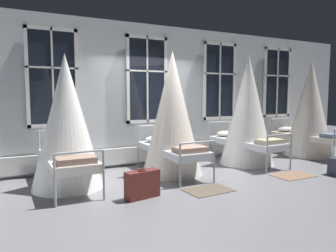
{
  "coord_description": "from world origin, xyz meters",
  "views": [
    {
      "loc": [
        -3.23,
        -5.61,
        1.66
      ],
      "look_at": [
        -0.05,
        0.23,
        0.99
      ],
      "focal_mm": 35.06,
      "sensor_mm": 36.0,
      "label": 1
    }
  ],
  "objects_px": {
    "cot_fourth": "(247,111)",
    "cot_fifth": "(310,110)",
    "cot_third": "(172,116)",
    "cot_second": "(67,124)",
    "suitcase_dark": "(142,184)"
  },
  "relations": [
    {
      "from": "cot_fourth",
      "to": "cot_fifth",
      "type": "bearing_deg",
      "value": -91.85
    },
    {
      "from": "cot_third",
      "to": "cot_fourth",
      "type": "distance_m",
      "value": 2.04
    },
    {
      "from": "cot_second",
      "to": "suitcase_dark",
      "type": "xyz_separation_m",
      "value": [
        0.91,
        -1.17,
        -0.91
      ]
    },
    {
      "from": "cot_second",
      "to": "cot_fourth",
      "type": "bearing_deg",
      "value": -88.62
    },
    {
      "from": "suitcase_dark",
      "to": "cot_third",
      "type": "bearing_deg",
      "value": 34.84
    },
    {
      "from": "cot_fifth",
      "to": "suitcase_dark",
      "type": "xyz_separation_m",
      "value": [
        -5.38,
        -1.17,
        -0.99
      ]
    },
    {
      "from": "cot_fifth",
      "to": "suitcase_dark",
      "type": "relative_size",
      "value": 4.32
    },
    {
      "from": "cot_fifth",
      "to": "cot_second",
      "type": "bearing_deg",
      "value": 89.12
    },
    {
      "from": "cot_second",
      "to": "suitcase_dark",
      "type": "height_order",
      "value": "cot_second"
    },
    {
      "from": "cot_fourth",
      "to": "suitcase_dark",
      "type": "xyz_separation_m",
      "value": [
        -3.23,
        -1.18,
        -1.02
      ]
    },
    {
      "from": "cot_second",
      "to": "cot_third",
      "type": "distance_m",
      "value": 2.1
    },
    {
      "from": "cot_third",
      "to": "suitcase_dark",
      "type": "xyz_separation_m",
      "value": [
        -1.19,
        -1.15,
        -0.98
      ]
    },
    {
      "from": "cot_second",
      "to": "suitcase_dark",
      "type": "distance_m",
      "value": 1.74
    },
    {
      "from": "cot_third",
      "to": "cot_fourth",
      "type": "relative_size",
      "value": 0.97
    },
    {
      "from": "cot_third",
      "to": "suitcase_dark",
      "type": "height_order",
      "value": "cot_third"
    }
  ]
}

